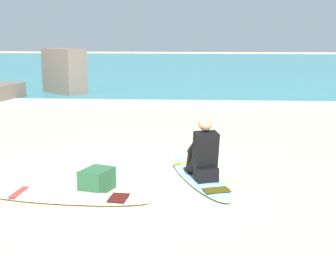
# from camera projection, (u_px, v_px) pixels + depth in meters

# --- Properties ---
(ground_plane) EXTENTS (80.00, 80.00, 0.00)m
(ground_plane) POSITION_uv_depth(u_px,v_px,m) (126.00, 180.00, 7.61)
(ground_plane) COLOR beige
(sea) EXTENTS (80.00, 28.00, 0.10)m
(sea) POSITION_uv_depth(u_px,v_px,m) (181.00, 67.00, 28.24)
(sea) COLOR teal
(sea) RESTS_ON ground
(breaking_foam) EXTENTS (80.00, 0.90, 0.11)m
(breaking_foam) POSITION_uv_depth(u_px,v_px,m) (162.00, 104.00, 14.84)
(breaking_foam) COLOR white
(breaking_foam) RESTS_ON ground
(surfboard_main) EXTENTS (1.26, 2.49, 0.08)m
(surfboard_main) POSITION_uv_depth(u_px,v_px,m) (199.00, 176.00, 7.68)
(surfboard_main) COLOR #9ED1E5
(surfboard_main) RESTS_ON ground
(surfer_seated) EXTENTS (0.54, 0.77, 0.95)m
(surfer_seated) POSITION_uv_depth(u_px,v_px,m) (204.00, 155.00, 7.41)
(surfer_seated) COLOR black
(surfer_seated) RESTS_ON surfboard_main
(surfboard_spare_near) EXTENTS (2.40, 0.75, 0.08)m
(surfboard_spare_near) POSITION_uv_depth(u_px,v_px,m) (65.00, 197.00, 6.75)
(surfboard_spare_near) COLOR #EFE5C6
(surfboard_spare_near) RESTS_ON ground
(rock_outcrop_distant) EXTENTS (4.45, 3.14, 1.60)m
(rock_outcrop_distant) POSITION_uv_depth(u_px,v_px,m) (17.00, 82.00, 16.20)
(rock_outcrop_distant) COLOR #756656
(rock_outcrop_distant) RESTS_ON ground
(beach_bag) EXTENTS (0.50, 0.57, 0.32)m
(beach_bag) POSITION_uv_depth(u_px,v_px,m) (97.00, 180.00, 7.09)
(beach_bag) COLOR #285B38
(beach_bag) RESTS_ON ground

